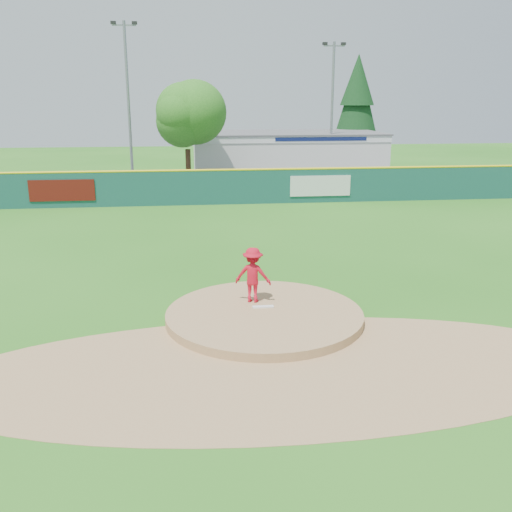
{
  "coord_description": "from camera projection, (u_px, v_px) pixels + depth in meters",
  "views": [
    {
      "loc": [
        -1.97,
        -14.78,
        6.0
      ],
      "look_at": [
        0.0,
        2.0,
        1.3
      ],
      "focal_mm": 40.0,
      "sensor_mm": 36.0,
      "label": 1
    }
  ],
  "objects": [
    {
      "name": "van",
      "position": [
        170.0,
        188.0,
        35.28
      ],
      "size": [
        4.42,
        2.43,
        1.17
      ],
      "primitive_type": "imported",
      "rotation": [
        0.0,
        0.0,
        1.69
      ],
      "color": "white",
      "rests_on": "parking_lot"
    },
    {
      "name": "deciduous_tree",
      "position": [
        187.0,
        120.0,
        38.44
      ],
      "size": [
        5.6,
        5.6,
        7.36
      ],
      "color": "#382314",
      "rests_on": "ground"
    },
    {
      "name": "light_pole_right",
      "position": [
        332.0,
        104.0,
        43.24
      ],
      "size": [
        1.75,
        0.25,
        10.0
      ],
      "color": "gray",
      "rests_on": "ground"
    },
    {
      "name": "parking_lot",
      "position": [
        216.0,
        182.0,
        41.8
      ],
      "size": [
        44.0,
        16.0,
        0.02
      ],
      "primitive_type": "cube",
      "color": "#38383A",
      "rests_on": "ground"
    },
    {
      "name": "infield_dirt_arc",
      "position": [
        281.0,
        368.0,
        13.1
      ],
      "size": [
        15.4,
        15.4,
        0.01
      ],
      "primitive_type": "cylinder",
      "color": "#9E774C",
      "rests_on": "ground"
    },
    {
      "name": "outfield_fence",
      "position": [
        224.0,
        186.0,
        32.9
      ],
      "size": [
        40.0,
        0.14,
        2.07
      ],
      "color": "#164843",
      "rests_on": "ground"
    },
    {
      "name": "playground_slide",
      "position": [
        33.0,
        183.0,
        36.67
      ],
      "size": [
        0.86,
        2.42,
        1.33
      ],
      "color": "#1B7CE6",
      "rests_on": "ground"
    },
    {
      "name": "pitching_rubber",
      "position": [
        263.0,
        307.0,
        16.19
      ],
      "size": [
        0.6,
        0.15,
        0.04
      ],
      "primitive_type": "cube",
      "color": "white",
      "rests_on": "pitchers_mound"
    },
    {
      "name": "pitchers_mound",
      "position": [
        264.0,
        320.0,
        15.97
      ],
      "size": [
        5.5,
        5.5,
        0.5
      ],
      "primitive_type": "cylinder",
      "color": "#9E774C",
      "rests_on": "ground"
    },
    {
      "name": "pitcher",
      "position": [
        253.0,
        275.0,
        16.47
      ],
      "size": [
        1.18,
        0.88,
        1.62
      ],
      "primitive_type": "imported",
      "rotation": [
        0.0,
        0.0,
        2.84
      ],
      "color": "red",
      "rests_on": "pitchers_mound"
    },
    {
      "name": "light_pole_left",
      "position": [
        128.0,
        97.0,
        39.51
      ],
      "size": [
        1.75,
        0.25,
        11.0
      ],
      "color": "gray",
      "rests_on": "ground"
    },
    {
      "name": "ground",
      "position": [
        264.0,
        320.0,
        15.97
      ],
      "size": [
        120.0,
        120.0,
        0.0
      ],
      "primitive_type": "plane",
      "color": "#286B19",
      "rests_on": "ground"
    },
    {
      "name": "conifer_tree",
      "position": [
        357.0,
        103.0,
        50.39
      ],
      "size": [
        4.4,
        4.4,
        9.5
      ],
      "color": "#382314",
      "rests_on": "ground"
    },
    {
      "name": "fence_banners",
      "position": [
        194.0,
        188.0,
        32.66
      ],
      "size": [
        18.35,
        0.04,
        1.2
      ],
      "color": "#58120C",
      "rests_on": "ground"
    },
    {
      "name": "pool_building_grp",
      "position": [
        286.0,
        152.0,
        46.81
      ],
      "size": [
        15.2,
        8.2,
        3.31
      ],
      "color": "silver",
      "rests_on": "ground"
    }
  ]
}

